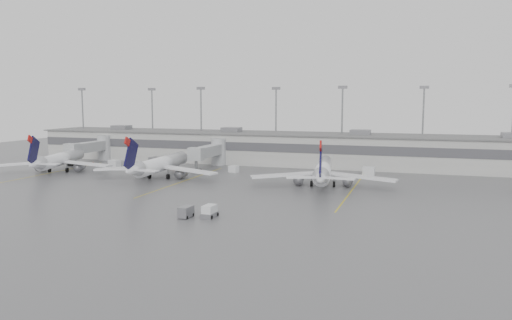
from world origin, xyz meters
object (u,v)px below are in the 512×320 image
(jet_far_left, at_px, (59,159))
(jet_mid_right, at_px, (323,170))
(jet_mid_left, at_px, (159,164))
(baggage_tug, at_px, (209,213))

(jet_far_left, bearing_deg, jet_mid_right, -16.66)
(jet_far_left, relative_size, jet_mid_left, 0.94)
(jet_mid_left, bearing_deg, jet_far_left, 172.74)
(jet_far_left, xyz_separation_m, jet_mid_left, (27.42, -1.20, 0.11))
(jet_far_left, xyz_separation_m, baggage_tug, (52.08, -30.94, -2.34))
(jet_far_left, xyz_separation_m, jet_mid_right, (62.92, 0.15, 0.16))
(jet_far_left, height_order, jet_mid_right, jet_mid_right)
(jet_mid_left, xyz_separation_m, jet_mid_right, (35.50, 1.35, 0.05))
(jet_mid_right, bearing_deg, jet_far_left, 171.52)
(jet_far_left, height_order, jet_mid_left, jet_mid_left)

